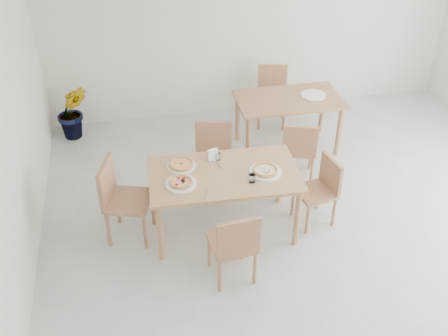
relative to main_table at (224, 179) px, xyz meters
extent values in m
plane|color=beige|center=(1.00, -0.79, -0.67)|extent=(7.00, 7.00, 0.00)
plane|color=silver|center=(1.00, 2.71, 0.73)|extent=(6.00, 0.00, 6.00)
cube|color=tan|center=(0.00, 0.00, 0.06)|extent=(1.60, 0.95, 0.04)
cylinder|color=tan|center=(-0.73, -0.34, -0.32)|extent=(0.06, 0.06, 0.71)
cylinder|color=tan|center=(0.69, -0.40, -0.32)|extent=(0.06, 0.06, 0.71)
cylinder|color=tan|center=(-0.69, 0.40, -0.32)|extent=(0.06, 0.06, 0.71)
cylinder|color=tan|center=(0.73, 0.34, -0.32)|extent=(0.06, 0.06, 0.71)
cube|color=#9E734F|center=(-0.07, -0.70, -0.25)|extent=(0.45, 0.45, 0.04)
cube|color=#9E734F|center=(-0.05, -0.89, -0.03)|extent=(0.42, 0.08, 0.40)
cylinder|color=#9E734F|center=(0.09, -0.50, -0.47)|extent=(0.04, 0.04, 0.41)
cylinder|color=#9E734F|center=(-0.26, -0.54, -0.47)|extent=(0.04, 0.04, 0.41)
cylinder|color=#9E734F|center=(0.13, -0.86, -0.47)|extent=(0.04, 0.04, 0.41)
cylinder|color=#9E734F|center=(-0.23, -0.89, -0.47)|extent=(0.04, 0.04, 0.41)
cube|color=#9E734F|center=(0.02, 0.69, -0.23)|extent=(0.51, 0.51, 0.04)
cube|color=#9E734F|center=(0.05, 0.88, -0.01)|extent=(0.43, 0.13, 0.41)
cylinder|color=#9E734F|center=(-0.20, 0.54, -0.46)|extent=(0.04, 0.04, 0.42)
cylinder|color=#9E734F|center=(0.16, 0.47, -0.46)|extent=(0.04, 0.04, 0.42)
cylinder|color=#9E734F|center=(-0.13, 0.90, -0.46)|extent=(0.04, 0.04, 0.42)
cylinder|color=#9E734F|center=(0.23, 0.83, -0.46)|extent=(0.04, 0.04, 0.42)
cube|color=#9E734F|center=(-1.00, 0.10, -0.20)|extent=(0.57, 0.57, 0.04)
cube|color=#9E734F|center=(-1.20, 0.16, 0.04)|extent=(0.17, 0.45, 0.44)
cylinder|color=#9E734F|center=(-0.87, -0.14, -0.45)|extent=(0.04, 0.04, 0.45)
cylinder|color=#9E734F|center=(-0.76, 0.23, -0.45)|extent=(0.04, 0.04, 0.45)
cylinder|color=#9E734F|center=(-1.25, -0.03, -0.45)|extent=(0.04, 0.04, 0.45)
cylinder|color=#9E734F|center=(-1.13, 0.35, -0.45)|extent=(0.04, 0.04, 0.45)
cube|color=#9E734F|center=(1.00, -0.07, -0.27)|extent=(0.45, 0.45, 0.04)
cube|color=#9E734F|center=(1.18, -0.04, -0.07)|extent=(0.11, 0.39, 0.37)
cylinder|color=#9E734F|center=(0.81, 0.07, -0.48)|extent=(0.03, 0.03, 0.38)
cylinder|color=#9E734F|center=(0.87, -0.26, -0.48)|extent=(0.03, 0.03, 0.38)
cylinder|color=#9E734F|center=(1.14, 0.13, -0.48)|extent=(0.03, 0.03, 0.38)
cylinder|color=#9E734F|center=(1.20, -0.20, -0.48)|extent=(0.03, 0.03, 0.38)
cylinder|color=white|center=(-0.42, 0.21, 0.09)|extent=(0.31, 0.31, 0.02)
cylinder|color=white|center=(0.42, -0.08, 0.09)|extent=(0.34, 0.34, 0.02)
cylinder|color=white|center=(-0.46, -0.11, 0.09)|extent=(0.32, 0.32, 0.02)
cylinder|color=#F2CB72|center=(-0.42, 0.21, 0.10)|extent=(0.32, 0.32, 0.01)
torus|color=#F2CB72|center=(-0.42, 0.21, 0.11)|extent=(0.33, 0.33, 0.03)
cylinder|color=#E84828|center=(-0.42, 0.21, 0.11)|extent=(0.25, 0.25, 0.01)
ellipsoid|color=#2D6116|center=(-0.42, 0.21, 0.12)|extent=(0.05, 0.03, 0.01)
cylinder|color=#F2CB72|center=(0.42, -0.08, 0.10)|extent=(0.32, 0.32, 0.01)
torus|color=#F2CB72|center=(0.42, -0.08, 0.11)|extent=(0.32, 0.32, 0.03)
cylinder|color=white|center=(0.42, -0.08, 0.11)|extent=(0.25, 0.25, 0.01)
cylinder|color=#F2CB72|center=(-0.46, -0.11, 0.10)|extent=(0.31, 0.31, 0.01)
torus|color=#F2CB72|center=(-0.46, -0.11, 0.11)|extent=(0.32, 0.32, 0.03)
cylinder|color=#E84828|center=(-0.46, -0.11, 0.11)|extent=(0.24, 0.24, 0.01)
cylinder|color=white|center=(0.25, -0.21, 0.12)|extent=(0.07, 0.07, 0.09)
cylinder|color=white|center=(-0.01, 0.27, 0.12)|extent=(0.06, 0.06, 0.09)
cube|color=silver|center=(-0.07, 0.27, 0.09)|extent=(0.13, 0.09, 0.01)
cube|color=white|center=(-0.07, 0.27, 0.15)|extent=(0.12, 0.07, 0.12)
cube|color=silver|center=(-0.25, -0.32, 0.08)|extent=(0.07, 0.17, 0.01)
cube|color=silver|center=(-0.03, 0.16, 0.08)|extent=(0.07, 0.19, 0.01)
cube|color=#9E734F|center=(1.18, 1.49, 0.06)|extent=(1.37, 0.80, 0.04)
cylinder|color=#9E734F|center=(0.56, 1.18, -0.32)|extent=(0.06, 0.06, 0.71)
cylinder|color=#9E734F|center=(1.78, 1.16, -0.32)|extent=(0.06, 0.06, 0.71)
cylinder|color=#9E734F|center=(0.57, 1.82, -0.32)|extent=(0.06, 0.06, 0.71)
cylinder|color=#9E734F|center=(1.79, 1.80, -0.32)|extent=(0.06, 0.06, 0.71)
cube|color=#9E734F|center=(1.11, 0.81, -0.26)|extent=(0.51, 0.51, 0.04)
cube|color=#9E734F|center=(1.05, 0.64, -0.05)|extent=(0.40, 0.16, 0.38)
cylinder|color=#9E734F|center=(1.33, 0.92, -0.47)|extent=(0.03, 0.03, 0.39)
cylinder|color=#9E734F|center=(1.00, 1.03, -0.47)|extent=(0.03, 0.03, 0.39)
cylinder|color=#9E734F|center=(1.22, 0.59, -0.47)|extent=(0.03, 0.03, 0.39)
cylinder|color=#9E734F|center=(0.89, 0.70, -0.47)|extent=(0.03, 0.03, 0.39)
cube|color=#9E734F|center=(1.16, 2.17, -0.24)|extent=(0.51, 0.51, 0.04)
cube|color=#9E734F|center=(1.20, 2.35, -0.02)|extent=(0.42, 0.14, 0.40)
cylinder|color=#9E734F|center=(0.94, 2.04, -0.47)|extent=(0.04, 0.04, 0.41)
cylinder|color=#9E734F|center=(1.28, 1.95, -0.47)|extent=(0.04, 0.04, 0.41)
cylinder|color=#9E734F|center=(1.03, 2.38, -0.47)|extent=(0.04, 0.04, 0.41)
cylinder|color=#9E734F|center=(1.38, 2.29, -0.47)|extent=(0.04, 0.04, 0.41)
cylinder|color=white|center=(1.51, 1.49, 0.09)|extent=(0.32, 0.32, 0.02)
imported|color=#2D5C1B|center=(-1.65, 2.36, -0.28)|extent=(0.46, 0.39, 0.79)
camera|label=1|loc=(-0.90, -4.34, 3.21)|focal=42.00mm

